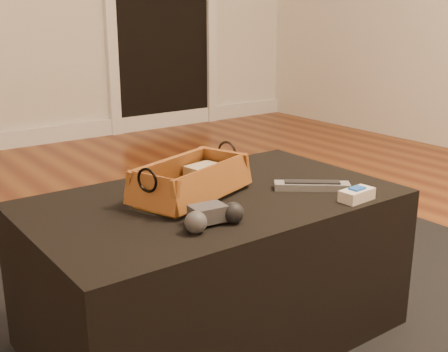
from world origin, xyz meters
TOP-DOWN VIEW (x-y plane):
  - floor at (0.00, 0.00)m, footprint 5.00×5.50m
  - baseboard at (0.00, 2.73)m, footprint 5.00×0.04m
  - area_rug at (-0.16, -0.05)m, footprint 2.60×2.00m
  - ottoman at (-0.16, 0.00)m, footprint 1.00×0.60m
  - tv_remote at (-0.23, 0.02)m, footprint 0.18×0.12m
  - cloth_bundle at (-0.14, 0.09)m, footprint 0.11×0.08m
  - wicker_basket at (-0.21, 0.03)m, footprint 0.39×0.29m
  - game_controller at (-0.29, -0.17)m, footprint 0.16×0.09m
  - silver_remote at (0.10, -0.11)m, footprint 0.19×0.17m
  - cream_gadget at (0.13, -0.25)m, footprint 0.10×0.06m

SIDE VIEW (x-z plane):
  - floor at x=0.00m, z-range -0.01..0.00m
  - area_rug at x=-0.16m, z-range 0.00..0.01m
  - baseboard at x=0.00m, z-range 0.00..0.12m
  - ottoman at x=-0.16m, z-range 0.01..0.43m
  - silver_remote at x=0.10m, z-range 0.43..0.46m
  - cream_gadget at x=0.13m, z-range 0.43..0.47m
  - tv_remote at x=-0.23m, z-range 0.44..0.46m
  - game_controller at x=-0.29m, z-range 0.43..0.48m
  - cloth_bundle at x=-0.14m, z-range 0.44..0.50m
  - wicker_basket at x=-0.21m, z-range 0.41..0.53m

